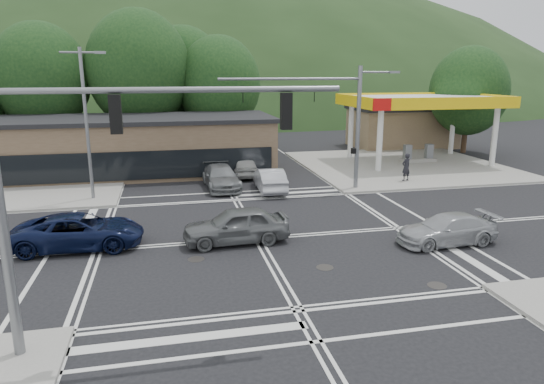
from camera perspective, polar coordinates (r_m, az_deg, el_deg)
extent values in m
plane|color=black|center=(22.95, -1.72, -5.48)|extent=(120.00, 120.00, 0.00)
cube|color=gray|center=(41.62, 14.98, 3.06)|extent=(16.00, 16.00, 0.15)
cube|color=gray|center=(38.66, -28.69, 0.98)|extent=(16.00, 16.00, 0.15)
cylinder|color=silver|center=(38.15, 12.55, 5.93)|extent=(0.44, 0.44, 5.00)
cylinder|color=silver|center=(43.62, 9.25, 7.07)|extent=(0.44, 0.44, 5.00)
cylinder|color=silver|center=(43.30, 24.72, 5.92)|extent=(0.44, 0.44, 5.00)
cylinder|color=silver|center=(48.19, 20.47, 7.02)|extent=(0.44, 0.44, 5.00)
cube|color=silver|center=(42.82, 17.24, 10.27)|extent=(12.00, 8.00, 0.60)
cube|color=yellow|center=(39.39, 20.10, 9.77)|extent=(12.20, 0.25, 0.90)
cube|color=yellow|center=(46.35, 14.79, 10.67)|extent=(12.20, 0.25, 0.90)
cube|color=yellow|center=(40.23, 9.64, 10.48)|extent=(0.25, 8.20, 0.90)
cube|color=yellow|center=(46.06, 23.85, 9.93)|extent=(0.25, 8.20, 0.90)
cube|color=red|center=(36.63, 12.82, 10.00)|extent=(1.40, 0.12, 0.90)
cube|color=gray|center=(43.40, 16.76, 3.61)|extent=(3.00, 1.00, 0.30)
cube|color=slate|center=(42.81, 15.65, 4.50)|extent=(0.60, 0.50, 1.30)
cube|color=slate|center=(43.78, 17.97, 4.54)|extent=(0.60, 0.50, 1.30)
cube|color=#846B4F|center=(52.42, 15.03, 7.26)|extent=(10.00, 6.00, 3.80)
cube|color=brown|center=(38.89, -18.27, 4.96)|extent=(24.00, 8.00, 4.00)
ellipsoid|color=#203719|center=(111.60, -10.48, 9.90)|extent=(252.00, 126.00, 140.00)
cylinder|color=#382619|center=(46.66, -24.88, 6.30)|extent=(0.50, 0.50, 4.84)
ellipsoid|color=black|center=(46.36, -25.49, 12.09)|extent=(8.00, 8.00, 9.20)
cylinder|color=#382619|center=(45.59, -14.99, 7.25)|extent=(0.50, 0.50, 5.28)
ellipsoid|color=black|center=(45.31, -15.41, 13.74)|extent=(9.00, 9.00, 10.35)
cylinder|color=#382619|center=(45.86, -6.13, 7.13)|extent=(0.50, 0.50, 4.40)
ellipsoid|color=black|center=(45.55, -6.27, 12.50)|extent=(7.60, 7.60, 8.74)
cylinder|color=#382619|center=(49.58, -10.14, 7.76)|extent=(0.50, 0.50, 4.84)
ellipsoid|color=black|center=(49.30, -10.38, 13.23)|extent=(8.40, 8.40, 9.66)
cylinder|color=#382619|center=(50.17, 21.74, 6.56)|extent=(0.50, 0.50, 3.96)
ellipsoid|color=black|center=(49.88, 22.15, 10.96)|extent=(7.20, 7.20, 8.28)
cylinder|color=slate|center=(30.76, -20.96, 7.22)|extent=(0.20, 0.20, 9.00)
cylinder|color=slate|center=(30.62, -21.67, 15.03)|extent=(2.20, 0.12, 0.12)
cube|color=slate|center=(30.47, -19.56, 15.21)|extent=(0.60, 0.25, 0.15)
cylinder|color=slate|center=(32.09, 10.07, 7.27)|extent=(0.28, 0.28, 8.00)
cylinder|color=slate|center=(30.45, 2.26, 13.16)|extent=(9.00, 0.16, 0.16)
imported|color=black|center=(30.89, 4.99, 11.46)|extent=(0.16, 0.20, 1.00)
imported|color=black|center=(29.86, -3.45, 11.40)|extent=(0.16, 0.20, 1.00)
cylinder|color=slate|center=(32.35, 12.37, 13.61)|extent=(2.40, 0.12, 0.12)
cube|color=slate|center=(32.82, 14.17, 13.52)|extent=(0.70, 0.30, 0.15)
cube|color=black|center=(32.19, 9.55, 4.79)|extent=(0.25, 0.30, 0.35)
cylinder|color=slate|center=(14.22, -29.24, -2.78)|extent=(0.28, 0.28, 8.00)
cylinder|color=slate|center=(13.07, -11.44, 11.69)|extent=(9.00, 0.16, 0.16)
cube|color=black|center=(13.16, -17.92, 8.69)|extent=(0.30, 0.25, 1.00)
cube|color=black|center=(13.51, 1.68, 9.48)|extent=(0.30, 0.25, 1.00)
imported|color=#0B1333|center=(23.18, -21.72, -4.32)|extent=(5.61, 2.73, 1.54)
imported|color=#5B5E60|center=(22.25, -4.25, -3.92)|extent=(4.91, 2.15, 1.65)
imported|color=#A1A4A8|center=(23.49, 19.86, -4.15)|extent=(4.72, 2.08, 1.35)
imported|color=#B6B7BE|center=(31.72, -0.26, 1.48)|extent=(1.85, 4.72, 1.53)
imported|color=#BBBCB8|center=(36.37, -3.30, 3.10)|extent=(2.07, 4.63, 1.55)
imported|color=slate|center=(32.66, -6.01, 1.75)|extent=(2.35, 5.32, 1.52)
imported|color=black|center=(35.29, 15.50, 2.84)|extent=(0.82, 0.66, 1.94)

